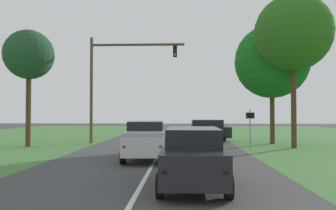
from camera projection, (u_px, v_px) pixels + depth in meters
The scene contains 9 objects.
ground_plane at pixel (154, 162), 15.95m from camera, with size 120.00×120.00×0.00m, color #424244.
red_suv_near at pixel (193, 156), 10.63m from camera, with size 2.19×4.56×1.91m.
pickup_truck_lead at pixel (146, 140), 17.02m from camera, with size 2.39×5.48×1.98m.
traffic_light at pixel (114, 74), 26.16m from camera, with size 7.57×0.40×8.47m.
keep_moving_sign at pixel (250, 125), 21.24m from camera, with size 0.60×0.09×2.60m.
oak_tree_right at pixel (272, 61), 25.89m from camera, with size 5.83×5.83×9.42m.
crossing_suv_far at pixel (205, 130), 27.88m from camera, with size 4.37×2.09×1.84m.
extra_tree_1 at pixel (29, 55), 23.67m from camera, with size 3.56×3.56×8.42m.
extra_tree_2 at pixel (293, 33), 22.73m from camera, with size 5.32×5.32×10.64m.
Camera 1 is at (1.34, -4.92, 2.40)m, focal length 35.03 mm.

